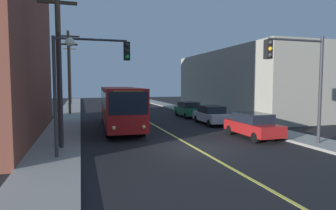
{
  "coord_description": "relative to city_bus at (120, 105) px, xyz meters",
  "views": [
    {
      "loc": [
        -5.94,
        -14.19,
        3.51
      ],
      "look_at": [
        0.0,
        5.24,
        2.0
      ],
      "focal_mm": 30.65,
      "sensor_mm": 36.0,
      "label": 1
    }
  ],
  "objects": [
    {
      "name": "ground_plane",
      "position": [
        2.96,
        -8.72,
        -1.82
      ],
      "size": [
        120.0,
        120.0,
        0.0
      ],
      "primitive_type": "plane",
      "color": "black"
    },
    {
      "name": "sidewalk_right",
      "position": [
        10.21,
        1.28,
        -1.74
      ],
      "size": [
        2.5,
        90.0,
        0.15
      ],
      "primitive_type": "cube",
      "color": "gray",
      "rests_on": "ground"
    },
    {
      "name": "parked_car_silver",
      "position": [
        7.8,
        -0.48,
        -0.98
      ],
      "size": [
        1.95,
        4.46,
        1.62
      ],
      "color": "#B7B7BC",
      "rests_on": "ground"
    },
    {
      "name": "lane_stripe_center",
      "position": [
        2.96,
        6.28,
        -1.81
      ],
      "size": [
        0.16,
        60.0,
        0.01
      ],
      "primitive_type": "cube",
      "color": "#D8CC4C",
      "rests_on": "ground"
    },
    {
      "name": "building_right_warehouse",
      "position": [
        17.46,
        6.94,
        1.79
      ],
      "size": [
        12.0,
        21.51,
        7.22
      ],
      "color": "gray",
      "rests_on": "ground"
    },
    {
      "name": "traffic_signal_left_corner",
      "position": [
        -2.45,
        -7.01,
        2.49
      ],
      "size": [
        3.75,
        0.48,
        6.0
      ],
      "color": "#2D2D33",
      "rests_on": "sidewalk_left"
    },
    {
      "name": "city_bus",
      "position": [
        0.0,
        0.0,
        0.0
      ],
      "size": [
        3.06,
        12.24,
        3.2
      ],
      "color": "maroon",
      "rests_on": "ground"
    },
    {
      "name": "utility_pole_mid",
      "position": [
        -4.16,
        10.87,
        3.41
      ],
      "size": [
        2.4,
        0.28,
        9.18
      ],
      "color": "brown",
      "rests_on": "sidewalk_left"
    },
    {
      "name": "parked_car_green",
      "position": [
        7.85,
        5.15,
        -0.98
      ],
      "size": [
        1.88,
        4.43,
        1.62
      ],
      "color": "#196038",
      "rests_on": "ground"
    },
    {
      "name": "sidewalk_left",
      "position": [
        -4.29,
        1.28,
        -1.74
      ],
      "size": [
        2.5,
        90.0,
        0.15
      ],
      "primitive_type": "cube",
      "color": "gray",
      "rests_on": "ground"
    },
    {
      "name": "traffic_signal_right_corner",
      "position": [
        8.37,
        -10.04,
        2.49
      ],
      "size": [
        3.75,
        0.48,
        6.0
      ],
      "color": "#2D2D33",
      "rests_on": "sidewalk_right"
    },
    {
      "name": "parked_car_red",
      "position": [
        7.65,
        -6.93,
        -0.98
      ],
      "size": [
        1.83,
        4.4,
        1.62
      ],
      "color": "maroon",
      "rests_on": "ground"
    },
    {
      "name": "street_lamp_left",
      "position": [
        -3.86,
        -9.01,
        1.92
      ],
      "size": [
        0.98,
        0.4,
        5.5
      ],
      "color": "#38383D",
      "rests_on": "sidewalk_left"
    },
    {
      "name": "fire_hydrant",
      "position": [
        9.81,
        -5.32,
        -1.23
      ],
      "size": [
        0.44,
        0.26,
        0.84
      ],
      "color": "red",
      "rests_on": "sidewalk_right"
    },
    {
      "name": "utility_pole_near",
      "position": [
        -4.04,
        -6.48,
        3.38
      ],
      "size": [
        2.4,
        0.28,
        9.13
      ],
      "color": "brown",
      "rests_on": "sidewalk_left"
    },
    {
      "name": "utility_pole_far",
      "position": [
        -4.58,
        28.11,
        4.18
      ],
      "size": [
        2.4,
        0.28,
        10.67
      ],
      "color": "brown",
      "rests_on": "sidewalk_left"
    }
  ]
}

